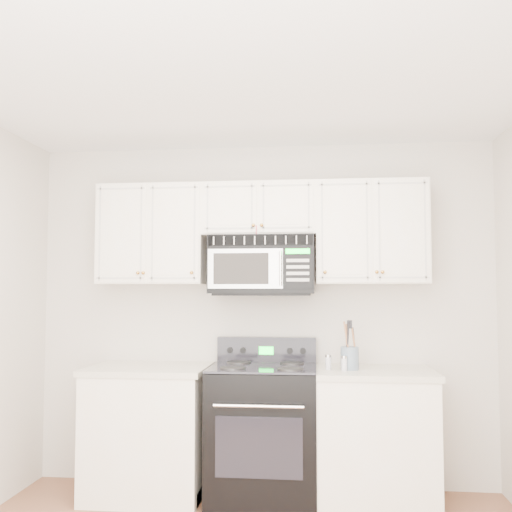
# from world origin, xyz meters

# --- Properties ---
(room) EXTENTS (3.51, 3.51, 2.61)m
(room) POSITION_xyz_m (0.00, 0.00, 1.30)
(room) COLOR brown
(room) RESTS_ON ground
(base_cabinet_left) EXTENTS (0.86, 0.65, 0.92)m
(base_cabinet_left) POSITION_xyz_m (-0.80, 1.44, 0.43)
(base_cabinet_left) COLOR white
(base_cabinet_left) RESTS_ON ground
(base_cabinet_right) EXTENTS (0.86, 0.65, 0.92)m
(base_cabinet_right) POSITION_xyz_m (0.80, 1.44, 0.43)
(base_cabinet_right) COLOR white
(base_cabinet_right) RESTS_ON ground
(range) EXTENTS (0.75, 0.68, 1.12)m
(range) POSITION_xyz_m (0.04, 1.43, 0.48)
(range) COLOR black
(range) RESTS_ON ground
(upper_cabinets) EXTENTS (2.44, 0.37, 0.75)m
(upper_cabinets) POSITION_xyz_m (-0.00, 1.58, 1.93)
(upper_cabinets) COLOR white
(upper_cabinets) RESTS_ON ground
(microwave) EXTENTS (0.77, 0.43, 0.42)m
(microwave) POSITION_xyz_m (0.02, 1.55, 1.66)
(microwave) COLOR black
(microwave) RESTS_ON ground
(utensil_crock) EXTENTS (0.13, 0.13, 0.34)m
(utensil_crock) POSITION_xyz_m (0.65, 1.41, 1.01)
(utensil_crock) COLOR slate
(utensil_crock) RESTS_ON base_cabinet_right
(shaker_salt) EXTENTS (0.04, 0.04, 0.10)m
(shaker_salt) POSITION_xyz_m (0.50, 1.38, 0.97)
(shaker_salt) COLOR #B7B6C0
(shaker_salt) RESTS_ON base_cabinet_right
(shaker_pepper) EXTENTS (0.04, 0.04, 0.10)m
(shaker_pepper) POSITION_xyz_m (0.61, 1.34, 0.97)
(shaker_pepper) COLOR #B7B6C0
(shaker_pepper) RESTS_ON base_cabinet_right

